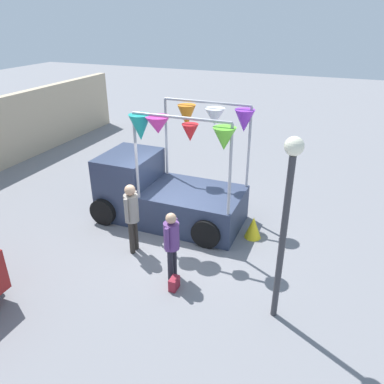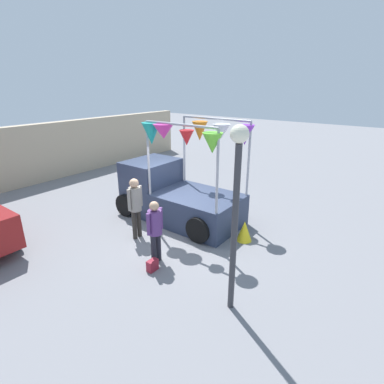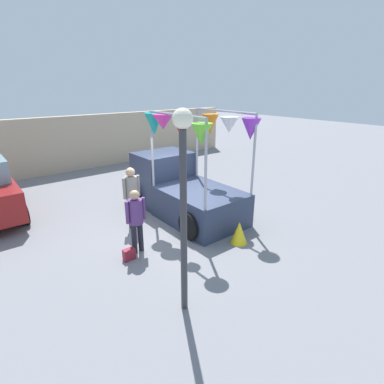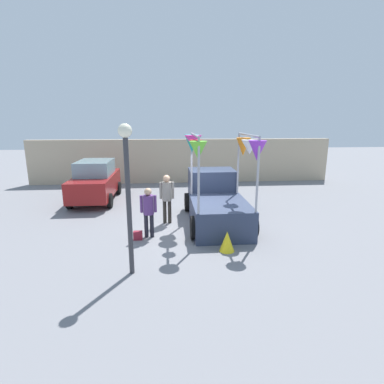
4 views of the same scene
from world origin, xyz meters
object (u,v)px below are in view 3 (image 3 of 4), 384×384
at_px(handbag, 129,254).
at_px(street_lamp, 183,187).
at_px(folded_kite_bundle_sunflower, 239,233).
at_px(person_customer, 136,216).
at_px(person_vendor, 132,192).
at_px(vendor_truck, 180,184).

distance_m(handbag, street_lamp, 3.11).
height_order(street_lamp, folded_kite_bundle_sunflower, street_lamp).
xyz_separation_m(street_lamp, folded_kite_bundle_sunflower, (2.61, 1.06, -2.10)).
bearing_deg(person_customer, person_vendor, 65.85).
xyz_separation_m(vendor_truck, handbag, (-2.73, -1.61, -0.80)).
bearing_deg(person_customer, vendor_truck, 30.68).
relative_size(street_lamp, folded_kite_bundle_sunflower, 6.07).
bearing_deg(street_lamp, person_vendor, 76.22).
bearing_deg(person_vendor, vendor_truck, 3.14).
xyz_separation_m(vendor_truck, street_lamp, (-2.69, -3.75, 1.46)).
xyz_separation_m(person_vendor, handbag, (-0.94, -1.52, -0.96)).
bearing_deg(vendor_truck, person_customer, -149.32).
bearing_deg(person_customer, street_lamp, -97.44).
distance_m(street_lamp, folded_kite_bundle_sunflower, 3.51).
bearing_deg(folded_kite_bundle_sunflower, vendor_truck, 88.24).
xyz_separation_m(person_vendor, folded_kite_bundle_sunflower, (1.71, -2.59, -0.80)).
relative_size(vendor_truck, person_vendor, 2.30).
bearing_deg(folded_kite_bundle_sunflower, person_customer, 150.99).
distance_m(vendor_truck, person_customer, 2.77).
relative_size(person_customer, person_vendor, 0.90).
distance_m(person_customer, handbag, 0.94).
xyz_separation_m(vendor_truck, folded_kite_bundle_sunflower, (-0.08, -2.69, -0.64)).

